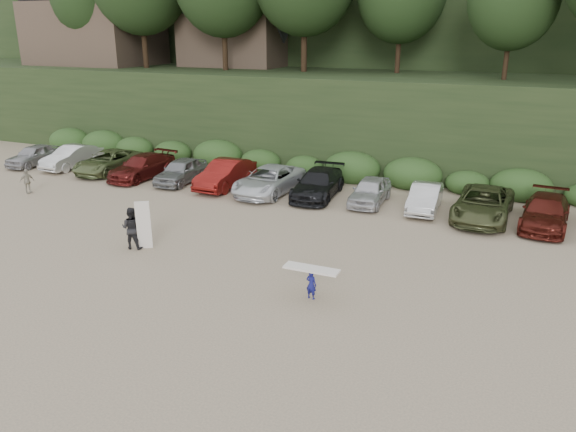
% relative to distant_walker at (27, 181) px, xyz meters
% --- Properties ---
extents(ground, '(120.00, 120.00, 0.00)m').
position_rel_distant_walker_xyz_m(ground, '(15.25, -4.36, -0.70)').
color(ground, tan).
rests_on(ground, ground).
extents(hillside_backdrop, '(90.00, 41.50, 28.00)m').
position_rel_distant_walker_xyz_m(hillside_backdrop, '(14.99, 31.57, 10.52)').
color(hillside_backdrop, black).
rests_on(hillside_backdrop, ground).
extents(parked_cars, '(39.98, 5.92, 1.61)m').
position_rel_distant_walker_xyz_m(parked_cars, '(14.20, 5.59, 0.04)').
color(parked_cars, '#9F9EA3').
rests_on(parked_cars, ground).
extents(distant_walker, '(0.58, 0.89, 1.41)m').
position_rel_distant_walker_xyz_m(distant_walker, '(0.00, 0.00, 0.00)').
color(distant_walker, '#A19A89').
rests_on(distant_walker, ground).
extents(child_surfer, '(1.95, 0.55, 1.17)m').
position_rel_distant_walker_xyz_m(child_surfer, '(19.63, -5.81, 0.09)').
color(child_surfer, navy).
rests_on(child_surfer, ground).
extents(adult_surfer, '(1.40, 0.87, 2.17)m').
position_rel_distant_walker_xyz_m(adult_surfer, '(10.94, -4.43, 0.23)').
color(adult_surfer, black).
rests_on(adult_surfer, ground).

